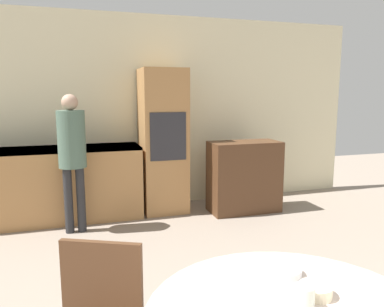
{
  "coord_description": "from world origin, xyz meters",
  "views": [
    {
      "loc": [
        -0.92,
        0.25,
        1.57
      ],
      "look_at": [
        -0.05,
        3.01,
        1.1
      ],
      "focal_mm": 35.0,
      "sensor_mm": 36.0,
      "label": 1
    }
  ],
  "objects": [
    {
      "name": "bowl_near",
      "position": [
        -0.01,
        1.45,
        0.77
      ],
      "size": [
        0.13,
        0.13,
        0.05
      ],
      "color": "beige",
      "rests_on": "dining_table"
    },
    {
      "name": "wall_back",
      "position": [
        0.0,
        5.37,
        1.3
      ],
      "size": [
        6.3,
        0.05,
        2.6
      ],
      "color": "beige",
      "rests_on": "ground_plane"
    },
    {
      "name": "sideboard",
      "position": [
        1.2,
        4.67,
        0.47
      ],
      "size": [
        0.92,
        0.45,
        0.94
      ],
      "color": "#51331E",
      "rests_on": "ground_plane"
    },
    {
      "name": "kitchen_counter",
      "position": [
        -1.22,
        5.02,
        0.47
      ],
      "size": [
        2.16,
        0.6,
        0.91
      ],
      "color": "#AD7A47",
      "rests_on": "ground_plane"
    },
    {
      "name": "cup",
      "position": [
        -0.11,
        1.38,
        0.8
      ],
      "size": [
        0.08,
        0.08,
        0.1
      ],
      "color": "silver",
      "rests_on": "dining_table"
    },
    {
      "name": "bowl_centre",
      "position": [
        -0.05,
        1.66,
        0.77
      ],
      "size": [
        0.19,
        0.19,
        0.04
      ],
      "color": "silver",
      "rests_on": "dining_table"
    },
    {
      "name": "oven_unit",
      "position": [
        0.18,
        5.03,
        0.94
      ],
      "size": [
        0.57,
        0.59,
        1.87
      ],
      "color": "#AD7A47",
      "rests_on": "ground_plane"
    },
    {
      "name": "person_standing",
      "position": [
        -0.96,
        4.53,
        0.97
      ],
      "size": [
        0.3,
        0.3,
        1.55
      ],
      "color": "#262628",
      "rests_on": "ground_plane"
    }
  ]
}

